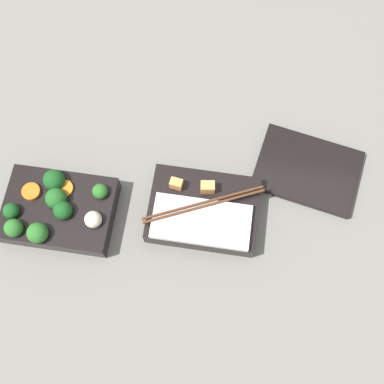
% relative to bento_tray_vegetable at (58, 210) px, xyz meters
% --- Properties ---
extents(ground_plane, '(3.00, 3.00, 0.00)m').
position_rel_bento_tray_vegetable_xyz_m(ground_plane, '(0.13, 0.02, -0.03)').
color(ground_plane, slate).
extents(bento_tray_vegetable, '(0.20, 0.15, 0.07)m').
position_rel_bento_tray_vegetable_xyz_m(bento_tray_vegetable, '(0.00, 0.00, 0.00)').
color(bento_tray_vegetable, black).
rests_on(bento_tray_vegetable, ground_plane).
extents(bento_tray_rice, '(0.21, 0.14, 0.07)m').
position_rel_bento_tray_vegetable_xyz_m(bento_tray_rice, '(0.27, 0.04, -0.00)').
color(bento_tray_rice, black).
rests_on(bento_tray_rice, ground_plane).
extents(bento_lid, '(0.22, 0.18, 0.02)m').
position_rel_bento_tray_vegetable_xyz_m(bento_lid, '(0.46, 0.16, -0.02)').
color(bento_lid, black).
rests_on(bento_lid, ground_plane).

